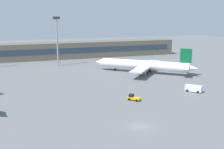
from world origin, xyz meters
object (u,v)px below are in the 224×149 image
(airplane_mid, at_px, (143,65))
(service_van_white, at_px, (194,88))
(floodlight_tower_east, at_px, (57,37))
(baggage_tug_yellow, at_px, (133,98))

(airplane_mid, bearing_deg, service_van_white, -86.43)
(airplane_mid, distance_m, service_van_white, 32.42)
(floodlight_tower_east, bearing_deg, service_van_white, -61.77)
(airplane_mid, bearing_deg, baggage_tug_yellow, -119.85)
(floodlight_tower_east, bearing_deg, baggage_tug_yellow, -79.81)
(baggage_tug_yellow, bearing_deg, airplane_mid, 60.15)
(service_van_white, distance_m, floodlight_tower_east, 70.92)
(airplane_mid, xyz_separation_m, service_van_white, (2.01, -32.28, -2.24))
(airplane_mid, bearing_deg, floodlight_tower_east, 136.69)
(service_van_white, xyz_separation_m, floodlight_tower_east, (-33.02, 61.51, 12.47))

